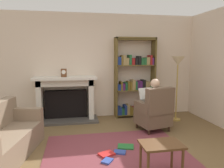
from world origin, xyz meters
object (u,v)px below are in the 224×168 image
(mantel_clock, at_px, (64,73))
(side_table, at_px, (161,149))
(bookshelf, at_px, (135,80))
(sofa_floral, at_px, (0,140))
(armchair_reading, at_px, (155,112))
(seated_reader, at_px, (152,102))
(fireplace, at_px, (66,97))
(floor_lamp, at_px, (178,66))

(mantel_clock, distance_m, side_table, 3.15)
(mantel_clock, distance_m, bookshelf, 1.85)
(bookshelf, bearing_deg, sofa_floral, -145.02)
(armchair_reading, distance_m, side_table, 1.79)
(mantel_clock, bearing_deg, seated_reader, -25.56)
(fireplace, xyz_separation_m, floor_lamp, (2.73, -0.51, 0.77))
(mantel_clock, height_order, bookshelf, bookshelf)
(floor_lamp, bearing_deg, side_table, -121.12)
(fireplace, height_order, armchair_reading, fireplace)
(seated_reader, distance_m, floor_lamp, 1.23)
(seated_reader, bearing_deg, side_table, 58.80)
(side_table, bearing_deg, floor_lamp, 58.88)
(bookshelf, height_order, floor_lamp, bookshelf)
(fireplace, xyz_separation_m, seated_reader, (1.89, -1.02, 0.03))
(fireplace, relative_size, bookshelf, 0.75)
(mantel_clock, bearing_deg, sofa_floral, -117.57)
(armchair_reading, distance_m, sofa_floral, 2.99)
(armchair_reading, bearing_deg, fireplace, -44.86)
(bookshelf, distance_m, armchair_reading, 1.29)
(bookshelf, relative_size, sofa_floral, 1.16)
(bookshelf, distance_m, sofa_floral, 3.45)
(mantel_clock, height_order, floor_lamp, floor_lamp)
(fireplace, bearing_deg, seated_reader, -28.35)
(fireplace, relative_size, floor_lamp, 0.97)
(mantel_clock, relative_size, armchair_reading, 0.20)
(fireplace, distance_m, sofa_floral, 2.16)
(bookshelf, distance_m, seated_reader, 1.11)
(mantel_clock, height_order, armchair_reading, mantel_clock)
(sofa_floral, xyz_separation_m, side_table, (2.31, -0.91, 0.07))
(armchair_reading, height_order, sofa_floral, armchair_reading)
(side_table, bearing_deg, seated_reader, 73.07)
(mantel_clock, distance_m, seated_reader, 2.20)
(armchair_reading, xyz_separation_m, side_table, (-0.58, -1.69, -0.03))
(fireplace, height_order, mantel_clock, mantel_clock)
(armchair_reading, xyz_separation_m, sofa_floral, (-2.89, -0.78, -0.10))
(seated_reader, bearing_deg, sofa_floral, 3.02)
(armchair_reading, relative_size, floor_lamp, 0.60)
(armchair_reading, bearing_deg, side_table, 56.84)
(bookshelf, bearing_deg, floor_lamp, -30.23)
(mantel_clock, relative_size, side_table, 0.35)
(armchair_reading, relative_size, side_table, 1.73)
(fireplace, bearing_deg, sofa_floral, -116.98)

